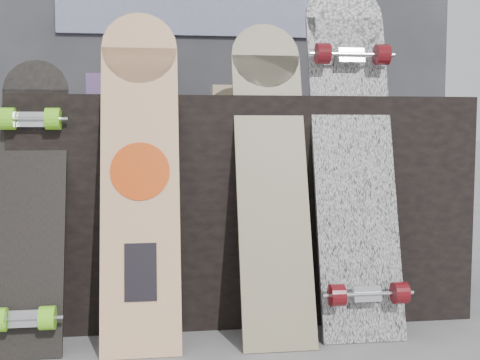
{
  "coord_description": "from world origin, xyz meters",
  "views": [
    {
      "loc": [
        -0.31,
        -1.8,
        0.69
      ],
      "look_at": [
        -0.04,
        0.2,
        0.52
      ],
      "focal_mm": 45.0,
      "sensor_mm": 36.0,
      "label": 1
    }
  ],
  "objects": [
    {
      "name": "merch_box_small",
      "position": [
        0.42,
        0.46,
        0.86
      ],
      "size": [
        0.14,
        0.14,
        0.12
      ],
      "primitive_type": "cube",
      "color": "#5B366F",
      "rests_on": "vendor_table"
    },
    {
      "name": "skateboard_dark",
      "position": [
        -0.71,
        0.15,
        0.47
      ],
      "size": [
        0.21,
        0.35,
        0.92
      ],
      "rotation": [
        -0.3,
        0.0,
        0.0
      ],
      "color": "black",
      "rests_on": "ground"
    },
    {
      "name": "merch_box_purple",
      "position": [
        -0.5,
        0.63,
        0.85
      ],
      "size": [
        0.18,
        0.12,
        0.1
      ],
      "primitive_type": "cube",
      "color": "#5B366F",
      "rests_on": "vendor_table"
    },
    {
      "name": "longboard_geisha",
      "position": [
        -0.37,
        0.13,
        0.57
      ],
      "size": [
        0.25,
        0.3,
        1.07
      ],
      "rotation": [
        -0.26,
        0.0,
        0.0
      ],
      "color": "beige",
      "rests_on": "ground"
    },
    {
      "name": "vendor_table",
      "position": [
        0.0,
        0.5,
        0.4
      ],
      "size": [
        1.6,
        0.6,
        0.8
      ],
      "primitive_type": "cube",
      "color": "black",
      "rests_on": "ground"
    },
    {
      "name": "longboard_celtic",
      "position": [
        0.06,
        0.15,
        0.56
      ],
      "size": [
        0.24,
        0.35,
        1.06
      ],
      "rotation": [
        -0.31,
        0.0,
        0.0
      ],
      "color": "beige",
      "rests_on": "ground"
    },
    {
      "name": "merch_box_flat",
      "position": [
        0.01,
        0.61,
        0.83
      ],
      "size": [
        0.22,
        0.1,
        0.06
      ],
      "primitive_type": "cube",
      "color": "#D1B78C",
      "rests_on": "vendor_table"
    },
    {
      "name": "booth",
      "position": [
        0.0,
        1.35,
        1.1
      ],
      "size": [
        2.4,
        0.22,
        2.2
      ],
      "color": "#303035",
      "rests_on": "ground"
    },
    {
      "name": "longboard_cascadia",
      "position": [
        0.34,
        0.17,
        0.63
      ],
      "size": [
        0.28,
        0.38,
        1.21
      ],
      "rotation": [
        -0.25,
        0.0,
        0.0
      ],
      "color": "white",
      "rests_on": "ground"
    },
    {
      "name": "ground",
      "position": [
        0.0,
        0.0,
        0.0
      ],
      "size": [
        60.0,
        60.0,
        0.0
      ],
      "primitive_type": "plane",
      "color": "slate",
      "rests_on": "ground"
    }
  ]
}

